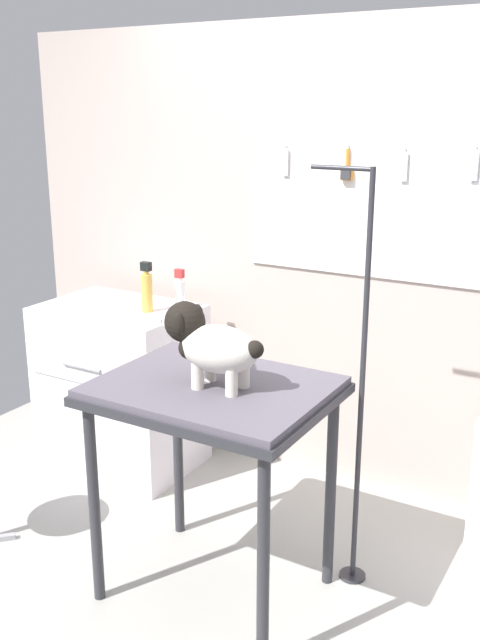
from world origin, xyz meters
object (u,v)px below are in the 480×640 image
(dog, at_px, (209,343))
(spray_bottle_short, at_px, (180,291))
(counter_left, at_px, (121,385))
(grooming_arm, at_px, (359,402))
(grooming_table, at_px, (213,408))

(dog, relative_size, spray_bottle_short, 2.11)
(counter_left, distance_m, spray_bottle_short, 0.63)
(grooming_arm, relative_size, dog, 3.93)
(grooming_arm, height_order, dog, grooming_arm)
(spray_bottle_short, bearing_deg, grooming_arm, -22.45)
(grooming_arm, bearing_deg, dog, -138.85)
(spray_bottle_short, bearing_deg, grooming_table, -48.74)
(counter_left, xyz_separation_m, spray_bottle_short, (0.30, 0.15, 0.53))
(dog, height_order, spray_bottle_short, dog)
(spray_bottle_short, bearing_deg, counter_left, -152.70)
(dog, bearing_deg, grooming_arm, 41.15)
(grooming_table, relative_size, counter_left, 1.02)
(grooming_table, distance_m, counter_left, 1.31)
(grooming_arm, height_order, spray_bottle_short, grooming_arm)
(grooming_table, xyz_separation_m, spray_bottle_short, (-0.75, 0.85, 0.17))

